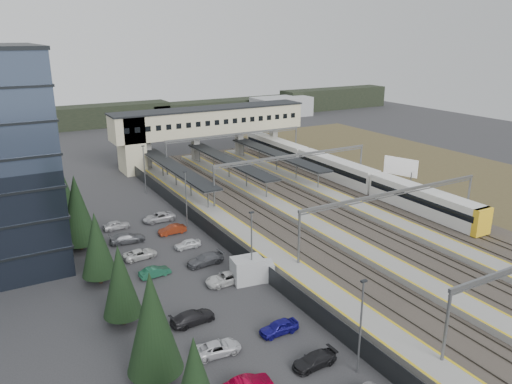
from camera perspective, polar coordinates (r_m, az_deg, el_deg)
ground at (r=64.03m, az=2.26°, el=-5.71°), size 220.00×220.00×0.00m
conifer_row at (r=51.13m, az=-16.80°, el=-6.87°), size 4.42×49.82×9.50m
car_park at (r=53.27m, az=-6.59°, el=-10.21°), size 10.57×44.62×1.29m
lampposts at (r=59.89m, az=-4.84°, el=-2.99°), size 0.50×53.25×8.07m
fence at (r=64.87m, az=-4.98°, el=-4.49°), size 0.08×90.00×2.00m
relay_cabin_near at (r=53.82m, az=-1.01°, el=-8.90°), size 3.50×2.77×2.68m
relay_cabin_far at (r=54.26m, az=0.75°, el=-9.02°), size 2.79×2.56×2.09m
rail_corridor at (r=72.66m, az=6.44°, el=-2.66°), size 34.00×90.00×0.92m
canopies at (r=88.41m, az=-3.12°, el=3.61°), size 23.10×30.00×3.28m
footbridge at (r=101.20m, az=-6.66°, el=7.64°), size 40.40×6.40×11.20m
gantries at (r=70.95m, az=9.29°, el=1.57°), size 28.40×62.28×7.17m
train at (r=90.38m, az=9.25°, el=2.51°), size 2.91×60.74×3.66m
billboard at (r=88.83m, az=16.19°, el=2.70°), size 2.17×5.78×5.18m
scrub_east at (r=97.28m, az=23.71°, el=1.05°), size 34.00×120.00×0.06m
treeline_far at (r=153.97m, az=-8.55°, el=9.13°), size 170.00×19.00×7.00m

